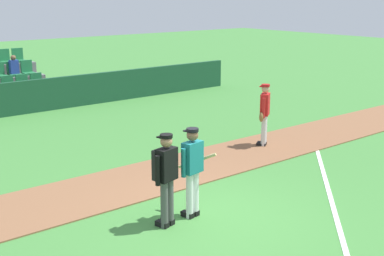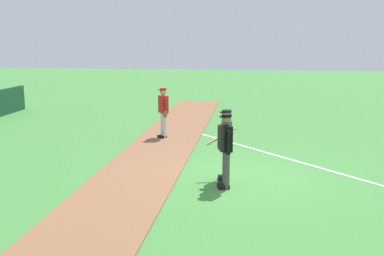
{
  "view_description": "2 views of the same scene",
  "coord_description": "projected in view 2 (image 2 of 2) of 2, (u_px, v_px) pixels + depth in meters",
  "views": [
    {
      "loc": [
        -6.06,
        -6.97,
        4.18
      ],
      "look_at": [
        0.99,
        1.77,
        1.27
      ],
      "focal_mm": 48.82,
      "sensor_mm": 36.0,
      "label": 1
    },
    {
      "loc": [
        -11.16,
        -0.34,
        3.46
      ],
      "look_at": [
        0.67,
        1.24,
        1.12
      ],
      "focal_mm": 42.96,
      "sensor_mm": 36.0,
      "label": 2
    }
  ],
  "objects": [
    {
      "name": "umpire_home_plate",
      "position": [
        225.0,
        147.0,
        10.59
      ],
      "size": [
        0.57,
        0.38,
        1.76
      ],
      "color": "#4C4C4C",
      "rests_on": "ground"
    },
    {
      "name": "ground_plane",
      "position": [
        237.0,
        178.0,
        11.56
      ],
      "size": [
        80.0,
        80.0,
        0.0
      ],
      "primitive_type": "plane",
      "color": "#42843A"
    },
    {
      "name": "batter_teal_jersey",
      "position": [
        226.0,
        142.0,
        11.22
      ],
      "size": [
        0.73,
        0.74,
        1.76
      ],
      "color": "white",
      "rests_on": "ground"
    },
    {
      "name": "infield_dirt_path",
      "position": [
        138.0,
        173.0,
        11.89
      ],
      "size": [
        28.0,
        2.16,
        0.03
      ],
      "primitive_type": "cube",
      "color": "brown",
      "rests_on": "ground"
    },
    {
      "name": "runner_red_jersey",
      "position": [
        163.0,
        111.0,
        15.97
      ],
      "size": [
        0.62,
        0.46,
        1.76
      ],
      "color": "silver",
      "rests_on": "ground"
    },
    {
      "name": "foul_line_chalk",
      "position": [
        257.0,
        150.0,
        14.42
      ],
      "size": [
        8.9,
        8.19,
        0.01
      ],
      "primitive_type": "cube",
      "rotation": [
        0.0,
        0.0,
        0.74
      ],
      "color": "white",
      "rests_on": "ground"
    }
  ]
}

